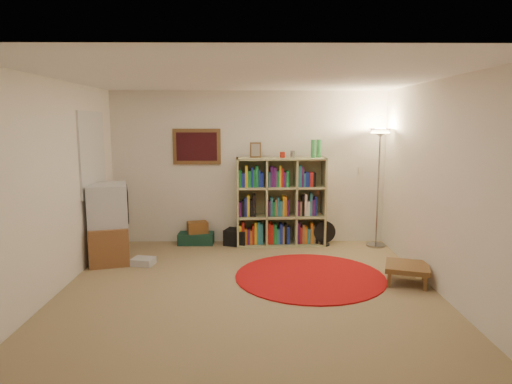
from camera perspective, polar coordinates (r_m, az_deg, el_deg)
room at (r=5.35m, az=-1.59°, el=0.79°), size 4.54×4.54×2.54m
bookshelf at (r=7.42m, az=2.94°, el=-1.39°), size 1.45×0.48×1.72m
floor_lamp at (r=7.47m, az=15.21°, el=5.21°), size 0.38×0.38×1.90m
floor_fan at (r=7.52m, az=8.53°, el=-5.13°), size 0.36×0.22×0.41m
tv_stand at (r=6.91m, az=-17.93°, el=-3.85°), size 0.73×0.89×1.13m
dvd_box at (r=6.71m, az=-13.91°, el=-8.42°), size 0.34×0.30×0.10m
suitcase at (r=7.67m, az=-7.47°, el=-5.71°), size 0.58×0.38×0.19m
wicker_basket at (r=7.60m, az=-7.32°, el=-4.40°), size 0.38×0.31×0.18m
duffel_bag at (r=7.53m, az=-2.41°, el=-5.64°), size 0.44×0.41×0.26m
red_rug at (r=6.08m, az=6.77°, el=-10.42°), size 1.95×1.95×0.02m
side_table at (r=6.07m, az=18.40°, el=-8.97°), size 0.66×0.66×0.24m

